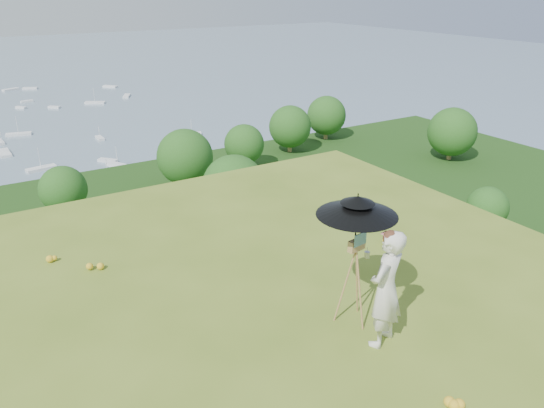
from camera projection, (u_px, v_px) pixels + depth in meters
ground at (241, 369)px, 6.83m from camera, size 14.00×14.00×0.00m
forest_slope at (55, 405)px, 45.57m from camera, size 140.00×56.00×22.00m
shoreline_tier at (9, 274)px, 79.73m from camera, size 170.00×28.00×8.00m
slope_trees at (26, 262)px, 40.15m from camera, size 110.00×50.00×6.00m
harbor_town at (1, 235)px, 77.21m from camera, size 110.00×22.00×5.00m
wildflowers at (232, 355)px, 7.00m from camera, size 10.00×10.50×0.12m
painter at (386, 289)px, 7.02m from camera, size 0.73×0.60×1.70m
field_easel at (354, 278)px, 7.54m from camera, size 0.63×0.63×1.45m
sun_umbrella at (356, 221)px, 7.22m from camera, size 1.34×1.34×0.82m
painter_cap at (391, 234)px, 6.71m from camera, size 0.22×0.26×0.10m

